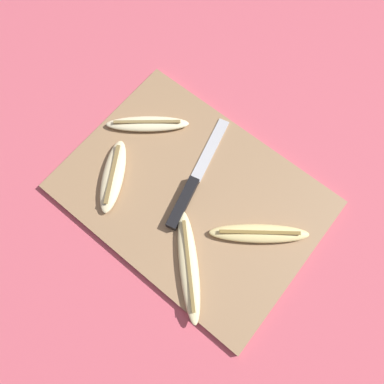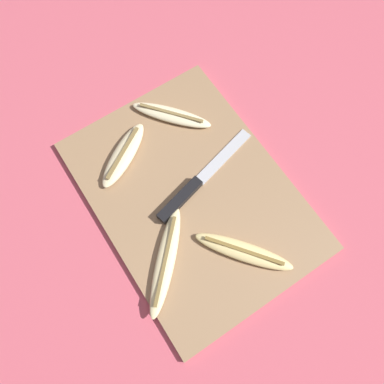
{
  "view_description": "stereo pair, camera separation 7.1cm",
  "coord_description": "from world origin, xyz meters",
  "px_view_note": "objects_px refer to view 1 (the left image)",
  "views": [
    {
      "loc": [
        0.15,
        -0.18,
        0.69
      ],
      "look_at": [
        0.0,
        0.0,
        0.02
      ],
      "focal_mm": 35.0,
      "sensor_mm": 36.0,
      "label": 1
    },
    {
      "loc": [
        0.19,
        -0.13,
        0.69
      ],
      "look_at": [
        0.0,
        0.0,
        0.02
      ],
      "focal_mm": 35.0,
      "sensor_mm": 36.0,
      "label": 2
    }
  ],
  "objects_px": {
    "knife": "(189,192)",
    "banana_golden_short": "(259,233)",
    "banana_cream_curved": "(113,176)",
    "banana_soft_right": "(189,266)",
    "banana_pale_long": "(147,124)"
  },
  "relations": [
    {
      "from": "banana_pale_long",
      "to": "banana_cream_curved",
      "type": "xyz_separation_m",
      "value": [
        0.02,
        -0.13,
        0.0
      ]
    },
    {
      "from": "knife",
      "to": "banana_golden_short",
      "type": "distance_m",
      "value": 0.15
    },
    {
      "from": "banana_soft_right",
      "to": "banana_cream_curved",
      "type": "height_order",
      "value": "banana_cream_curved"
    },
    {
      "from": "banana_pale_long",
      "to": "banana_cream_curved",
      "type": "bearing_deg",
      "value": -79.28
    },
    {
      "from": "banana_pale_long",
      "to": "banana_cream_curved",
      "type": "distance_m",
      "value": 0.13
    },
    {
      "from": "banana_pale_long",
      "to": "banana_cream_curved",
      "type": "relative_size",
      "value": 1.01
    },
    {
      "from": "banana_soft_right",
      "to": "banana_pale_long",
      "type": "relative_size",
      "value": 1.11
    },
    {
      "from": "banana_golden_short",
      "to": "banana_pale_long",
      "type": "bearing_deg",
      "value": 172.3
    },
    {
      "from": "knife",
      "to": "banana_cream_curved",
      "type": "relative_size",
      "value": 1.66
    },
    {
      "from": "banana_soft_right",
      "to": "banana_golden_short",
      "type": "height_order",
      "value": "same"
    },
    {
      "from": "banana_golden_short",
      "to": "banana_cream_curved",
      "type": "relative_size",
      "value": 1.11
    },
    {
      "from": "banana_soft_right",
      "to": "banana_pale_long",
      "type": "xyz_separation_m",
      "value": [
        -0.25,
        0.17,
        -0.0
      ]
    },
    {
      "from": "banana_soft_right",
      "to": "banana_cream_curved",
      "type": "bearing_deg",
      "value": 169.5
    },
    {
      "from": "banana_cream_curved",
      "to": "banana_golden_short",
      "type": "bearing_deg",
      "value": 16.66
    },
    {
      "from": "banana_cream_curved",
      "to": "banana_soft_right",
      "type": "bearing_deg",
      "value": -10.5
    }
  ]
}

